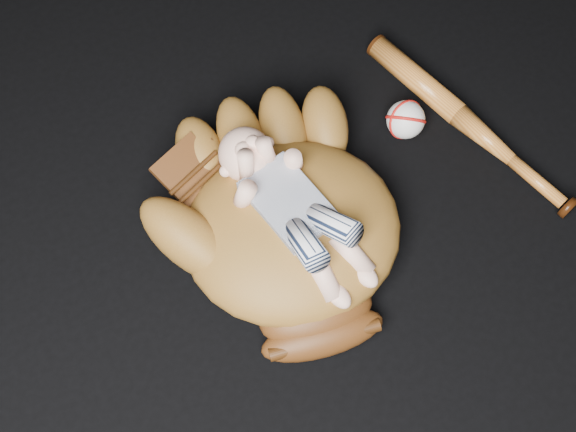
% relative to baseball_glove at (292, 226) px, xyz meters
% --- Properties ---
extents(baseball_glove, '(0.57, 0.62, 0.17)m').
position_rel_baseball_glove_xyz_m(baseball_glove, '(0.00, 0.00, 0.00)').
color(baseball_glove, brown).
rests_on(baseball_glove, ground).
extents(newborn_baby, '(0.21, 0.37, 0.14)m').
position_rel_baseball_glove_xyz_m(newborn_baby, '(0.01, -0.01, 0.05)').
color(newborn_baby, beige).
rests_on(newborn_baby, baseball_glove).
extents(baseball_bat, '(0.15, 0.50, 0.05)m').
position_rel_baseball_glove_xyz_m(baseball_bat, '(0.41, 0.04, -0.06)').
color(baseball_bat, '#B56523').
rests_on(baseball_bat, ground).
extents(baseball, '(0.09, 0.09, 0.07)m').
position_rel_baseball_glove_xyz_m(baseball, '(0.30, 0.10, -0.05)').
color(baseball, white).
rests_on(baseball, ground).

